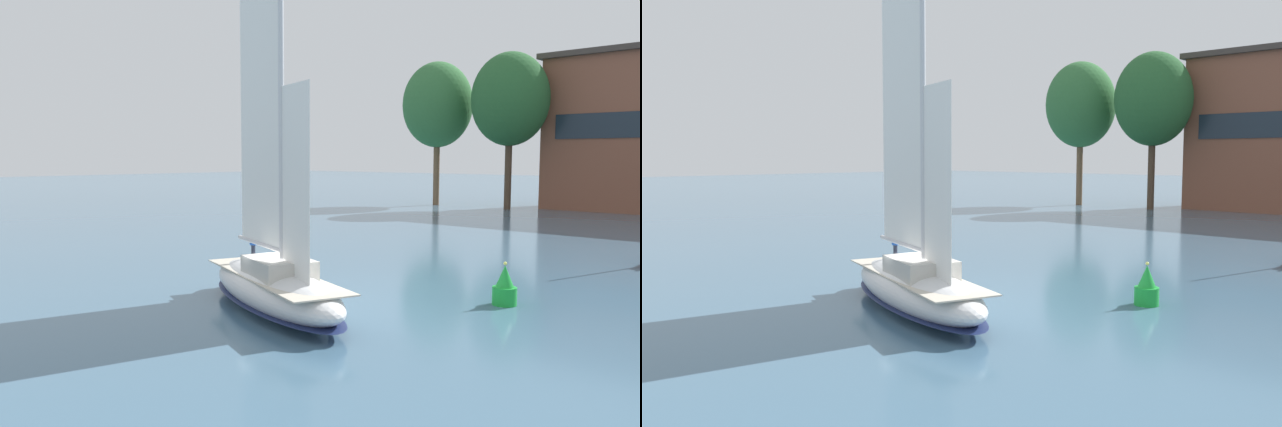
# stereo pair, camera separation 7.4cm
# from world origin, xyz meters

# --- Properties ---
(ground_plane) EXTENTS (400.00, 400.00, 0.00)m
(ground_plane) POSITION_xyz_m (0.00, 0.00, 0.00)
(ground_plane) COLOR #42667F
(tree_shore_left) EXTENTS (9.70, 9.70, 19.97)m
(tree_shore_left) POSITION_xyz_m (-28.12, 56.99, 13.98)
(tree_shore_left) COLOR brown
(tree_shore_left) RESTS_ON ground
(tree_shore_center) EXTENTS (9.78, 9.78, 20.13)m
(tree_shore_center) POSITION_xyz_m (-17.28, 56.94, 14.09)
(tree_shore_center) COLOR #4C3828
(tree_shore_center) RESTS_ON ground
(sailboat_main) EXTENTS (12.36, 7.20, 16.39)m
(sailboat_main) POSITION_xyz_m (0.02, -0.01, 1.26)
(sailboat_main) COLOR silver
(sailboat_main) RESTS_ON ground
(channel_buoy) EXTENTS (1.11, 1.11, 2.02)m
(channel_buoy) POSITION_xyz_m (6.98, 8.00, 0.80)
(channel_buoy) COLOR green
(channel_buoy) RESTS_ON ground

